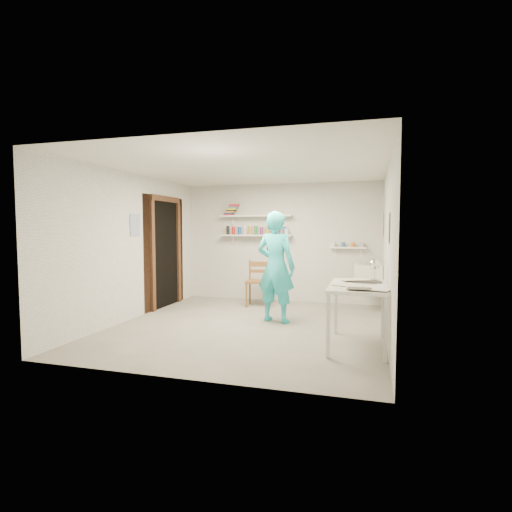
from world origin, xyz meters
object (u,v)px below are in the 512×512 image
(man, at_px, (276,267))
(work_table, at_px, (358,316))
(belfast_sink, at_px, (369,272))
(desk_lamp, at_px, (375,265))
(wooden_chair, at_px, (258,282))
(wall_clock, at_px, (276,248))

(man, height_order, work_table, man)
(belfast_sink, height_order, desk_lamp, desk_lamp)
(work_table, relative_size, desk_lamp, 8.00)
(belfast_sink, distance_m, man, 1.94)
(wooden_chair, bearing_deg, man, -68.43)
(belfast_sink, bearing_deg, man, -137.21)
(desk_lamp, bearing_deg, wooden_chair, 140.78)
(man, distance_m, work_table, 1.74)
(wall_clock, xyz_separation_m, desk_lamp, (1.56, -0.78, -0.17))
(wall_clock, bearing_deg, desk_lamp, -13.10)
(wooden_chair, bearing_deg, work_table, -55.38)
(belfast_sink, xyz_separation_m, man, (-1.42, -1.31, 0.18))
(wooden_chair, distance_m, work_table, 2.94)
(wall_clock, relative_size, wooden_chair, 0.33)
(man, bearing_deg, desk_lamp, 172.90)
(wall_clock, height_order, wooden_chair, wall_clock)
(work_table, bearing_deg, desk_lamp, 67.58)
(wall_clock, relative_size, desk_lamp, 2.14)
(wooden_chair, xyz_separation_m, work_table, (1.93, -2.21, -0.08))
(belfast_sink, bearing_deg, desk_lamp, -87.40)
(wooden_chair, height_order, desk_lamp, desk_lamp)
(work_table, xyz_separation_m, desk_lamp, (0.20, 0.47, 0.61))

